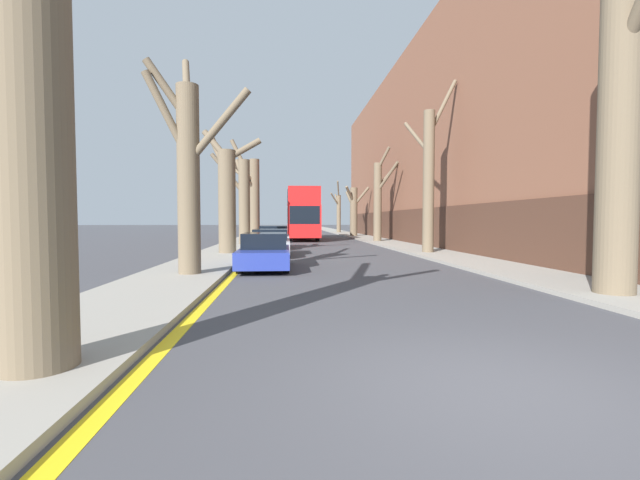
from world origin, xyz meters
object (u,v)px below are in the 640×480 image
at_px(street_tree_left_3, 243,198).
at_px(street_tree_right_0, 624,118).
at_px(street_tree_left_1, 188,168).
at_px(double_decker_bus, 302,212).
at_px(street_tree_left_2, 227,196).
at_px(street_tree_right_1, 429,176).
at_px(parked_car_1, 270,243).
at_px(parked_car_2, 274,238).
at_px(street_tree_left_4, 253,196).
at_px(street_tree_right_2, 379,198).
at_px(street_tree_right_4, 338,212).
at_px(street_tree_left_0, 32,90).
at_px(street_tree_right_3, 354,210).
at_px(parked_car_0, 265,252).

bearing_deg(street_tree_left_3, street_tree_right_0, -63.21).
relative_size(street_tree_left_1, double_decker_bus, 0.71).
bearing_deg(street_tree_left_2, double_decker_bus, 75.12).
height_order(street_tree_left_3, street_tree_right_1, street_tree_right_1).
bearing_deg(street_tree_right_0, parked_car_1, 123.55).
xyz_separation_m(street_tree_left_2, parked_car_2, (2.15, 5.16, -2.26)).
distance_m(street_tree_left_1, street_tree_left_4, 24.32).
xyz_separation_m(street_tree_right_2, street_tree_right_4, (-0.27, 23.53, -0.57)).
bearing_deg(parked_car_1, double_decker_bus, 82.53).
bearing_deg(street_tree_left_4, street_tree_left_1, -90.23).
xyz_separation_m(street_tree_left_2, street_tree_left_3, (0.04, 7.58, 0.29)).
relative_size(street_tree_right_2, parked_car_2, 1.64).
bearing_deg(parked_car_2, street_tree_left_0, -95.18).
relative_size(street_tree_right_2, double_decker_bus, 0.71).
bearing_deg(street_tree_left_1, street_tree_right_0, -23.05).
xyz_separation_m(street_tree_right_4, parked_car_2, (-7.74, -29.70, -2.22)).
xyz_separation_m(street_tree_right_1, street_tree_right_3, (-0.18, 22.70, -1.19)).
xyz_separation_m(street_tree_left_0, street_tree_left_4, (-0.10, 32.65, 0.69)).
relative_size(street_tree_left_2, double_decker_bus, 0.61).
distance_m(street_tree_right_3, parked_car_0, 29.58).
xyz_separation_m(street_tree_right_2, double_decker_bus, (-5.79, 5.11, -0.95)).
bearing_deg(street_tree_left_0, street_tree_left_2, 90.61).
distance_m(street_tree_left_2, parked_car_1, 3.18).
xyz_separation_m(street_tree_left_0, street_tree_right_2, (9.98, 27.96, 0.30)).
relative_size(street_tree_left_3, parked_car_1, 1.63).
bearing_deg(street_tree_left_0, parked_car_0, 79.34).
relative_size(street_tree_left_0, parked_car_1, 1.69).
distance_m(street_tree_right_4, parked_car_1, 36.21).
xyz_separation_m(street_tree_right_0, parked_car_0, (-8.12, 6.55, -3.35)).
relative_size(street_tree_right_1, street_tree_right_2, 1.23).
relative_size(street_tree_right_0, double_decker_bus, 0.75).
relative_size(street_tree_left_4, parked_car_1, 1.60).
bearing_deg(street_tree_left_0, double_decker_bus, 82.78).
relative_size(street_tree_right_1, parked_car_2, 2.02).
relative_size(street_tree_right_2, street_tree_right_3, 1.41).
bearing_deg(street_tree_left_3, street_tree_right_1, -38.30).
bearing_deg(parked_car_2, parked_car_0, -90.00).
bearing_deg(double_decker_bus, parked_car_2, -101.11).
distance_m(street_tree_left_3, parked_car_1, 8.69).
bearing_deg(street_tree_left_1, street_tree_right_1, 38.01).
relative_size(street_tree_right_0, street_tree_right_3, 1.48).
xyz_separation_m(street_tree_left_0, parked_car_1, (1.98, 16.19, -2.52)).
bearing_deg(street_tree_right_3, parked_car_2, -114.39).
height_order(street_tree_right_2, street_tree_right_4, street_tree_right_2).
distance_m(street_tree_left_2, street_tree_right_1, 10.18).
xyz_separation_m(street_tree_right_0, street_tree_right_1, (-0.16, 12.31, -0.02)).
height_order(street_tree_left_1, parked_car_0, street_tree_left_1).
bearing_deg(street_tree_right_0, street_tree_left_4, 109.57).
bearing_deg(street_tree_right_3, street_tree_left_1, -108.01).
bearing_deg(street_tree_left_0, street_tree_right_4, 79.32).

